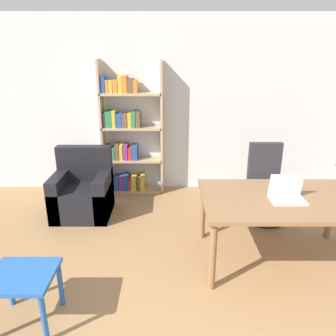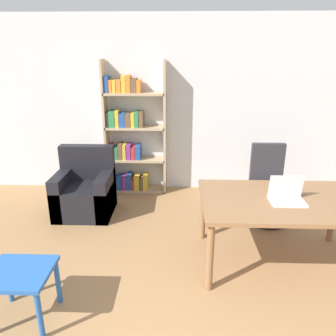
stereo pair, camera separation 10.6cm
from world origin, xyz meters
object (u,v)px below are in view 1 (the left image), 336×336
(office_chair, at_px, (264,187))
(armchair, at_px, (82,193))
(desk, at_px, (282,205))
(side_table_blue, at_px, (22,283))
(bookshelf, at_px, (126,137))
(laptop, at_px, (286,194))

(office_chair, height_order, armchair, office_chair)
(desk, relative_size, armchair, 1.80)
(desk, height_order, side_table_blue, desk)
(office_chair, distance_m, bookshelf, 2.20)
(desk, relative_size, side_table_blue, 3.21)
(desk, height_order, laptop, laptop)
(laptop, relative_size, side_table_blue, 0.65)
(desk, relative_size, office_chair, 1.62)
(desk, xyz_separation_m, side_table_blue, (-2.34, -0.88, -0.27))
(desk, xyz_separation_m, armchair, (-2.35, 1.10, -0.35))
(desk, distance_m, laptop, 0.14)
(desk, distance_m, armchair, 2.62)
(office_chair, height_order, bookshelf, bookshelf)
(armchair, bearing_deg, office_chair, -2.10)
(side_table_blue, relative_size, bookshelf, 0.25)
(armchair, xyz_separation_m, bookshelf, (0.53, 0.81, 0.60))
(office_chair, xyz_separation_m, armchair, (-2.48, 0.09, -0.13))
(laptop, xyz_separation_m, side_table_blue, (-2.36, -0.83, -0.41))
(bookshelf, bearing_deg, side_table_blue, -100.61)
(desk, bearing_deg, office_chair, 83.03)
(desk, bearing_deg, bookshelf, 133.58)
(side_table_blue, relative_size, armchair, 0.56)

